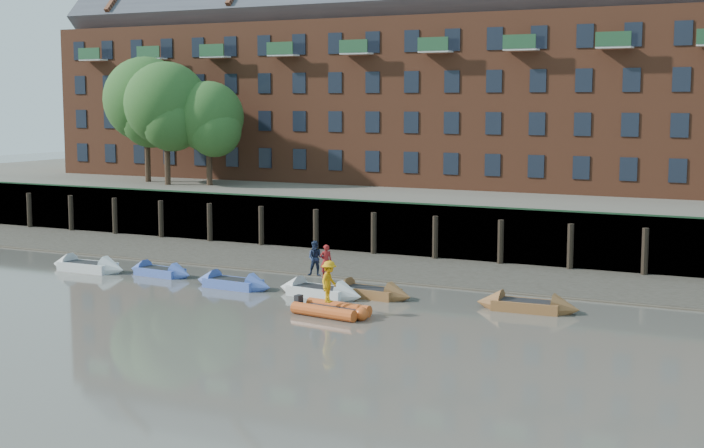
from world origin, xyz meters
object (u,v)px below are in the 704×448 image
Objects in this scene: rowboat_1 at (160,272)px; rowboat_3 at (320,292)px; rowboat_4 at (369,292)px; rib_tender at (334,310)px; rowboat_6 at (527,306)px; rowboat_2 at (233,283)px; rowboat_0 at (88,267)px; person_rower_a at (326,261)px; person_rower_b at (316,258)px; person_rib_crew at (329,282)px.

rowboat_3 is (10.35, -1.08, 0.03)m from rowboat_1.
rowboat_4 is 4.42m from rib_tender.
rowboat_3 is at bearing -175.05° from rowboat_6.
rowboat_3 reaches higher than rowboat_6.
rib_tender is at bearing -149.35° from rowboat_6.
rowboat_2 is 0.97× the size of rowboat_6.
rib_tender is at bearing -13.09° from rowboat_0.
rowboat_0 is 9.85m from rowboat_2.
person_rower_a is (0.30, 0.09, 1.48)m from rowboat_3.
rowboat_3 is 2.84× the size of person_rower_b.
rowboat_2 is 1.26× the size of rib_tender.
person_rower_b is (-0.35, 0.27, 1.54)m from rowboat_3.
person_rower_a reaches higher than rowboat_0.
rowboat_0 reaches higher than rowboat_1.
rowboat_1 is 5.54m from rowboat_2.
rowboat_2 reaches higher than rib_tender.
rowboat_0 is at bearing -173.00° from rowboat_4.
rowboat_0 is 17.77m from rib_tender.
rib_tender is (12.93, -4.52, 0.05)m from rowboat_1.
person_rower_b reaches higher than rowboat_1.
rowboat_2 is 0.99× the size of rowboat_4.
rowboat_6 reaches higher than rowboat_2.
person_rower_a is at bearing -0.46° from rowboat_1.
rowboat_3 is 1.06× the size of rowboat_4.
rib_tender is 1.25m from person_rib_crew.
rowboat_4 is (2.16, 0.96, -0.01)m from rowboat_3.
rowboat_2 is 4.93m from rowboat_3.
rowboat_6 is (20.15, 0.26, 0.02)m from rowboat_1.
person_rower_b is at bearing 149.06° from rowboat_3.
person_rower_a is 4.04m from person_rib_crew.
person_rib_crew reaches higher than rowboat_2.
rowboat_4 is (16.93, 0.54, -0.02)m from rowboat_0.
person_rower_a is (10.65, -0.99, 1.51)m from rowboat_1.
rowboat_1 is at bearing 168.89° from rib_tender.
person_rower_b is 0.93× the size of person_rib_crew.
person_rower_b is at bearing 136.51° from rib_tender.
person_rib_crew is at bearing -82.66° from rowboat_4.
rowboat_0 is 1.01× the size of rowboat_3.
rowboat_3 is 2.66× the size of person_rib_crew.
rowboat_2 is at bearing -172.99° from rowboat_3.
person_rib_crew is at bearing -14.57° from rowboat_1.
rowboat_3 is 4.29m from person_rib_crew.
rowboat_6 is at bearing 14.44° from rowboat_3.
rowboat_6 reaches higher than rowboat_1.
rib_tender is 4.97m from person_rower_b.
rowboat_0 is 14.50m from person_rower_b.
rib_tender is at bearing -105.50° from person_rib_crew.
person_rib_crew is at bearing -150.54° from rowboat_6.
rowboat_0 reaches higher than rowboat_2.
rowboat_0 is at bearing -175.01° from rowboat_3.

